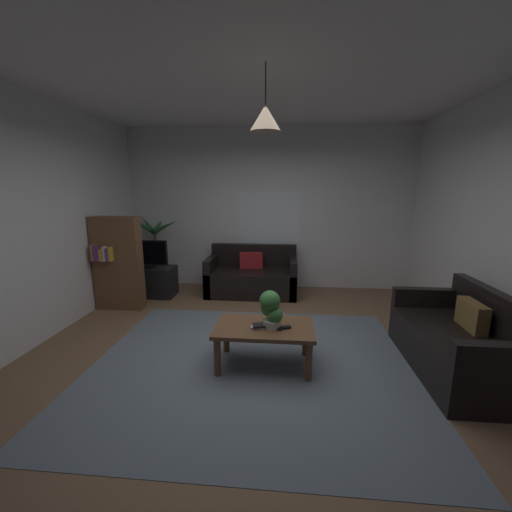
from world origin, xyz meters
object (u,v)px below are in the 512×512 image
Objects in this scene: bookshelf_corner at (117,263)px; pendant_lamp at (265,118)px; tv_stand at (148,281)px; potted_palm_corner at (155,256)px; coffee_table at (264,332)px; couch_right_side at (459,345)px; remote_on_table_0 at (283,328)px; couch_under_window at (252,278)px; book_on_table_0 at (258,327)px; remote_on_table_1 at (274,328)px; potted_plant_on_table at (271,308)px; tv at (146,254)px; book_on_table_1 at (259,325)px.

pendant_lamp reaches higher than bookshelf_corner.
tv_stand is 0.64× the size of bookshelf_corner.
coffee_table is at bearing -49.38° from potted_palm_corner.
remote_on_table_0 is at bearing -86.15° from couch_right_side.
bookshelf_corner reaches higher than couch_under_window.
tv_stand is 0.78m from bookshelf_corner.
book_on_table_0 is at bearing -86.20° from couch_right_side.
couch_right_side is 9.43× the size of remote_on_table_1.
coffee_table is at bearing -43.79° from tv_stand.
couch_under_window is 4.01× the size of potted_plant_on_table.
potted_plant_on_table is 2.97m from tv.
tv is at bearing 72.22° from bookshelf_corner.
tv is at bearing -115.51° from couch_right_side.
couch_right_side is 10.96× the size of book_on_table_0.
book_on_table_1 is 0.15m from remote_on_table_1.
couch_right_side is at bearing -44.20° from couch_under_window.
couch_right_side is 9.43× the size of remote_on_table_0.
tv_stand is at bearing 134.65° from book_on_table_1.
potted_plant_on_table is 0.28× the size of potted_palm_corner.
coffee_table is at bearing 56.93° from remote_on_table_0.
tv_stand is at bearing 29.22° from remote_on_table_0.
remote_on_table_1 is at bearing -85.50° from couch_right_side.
potted_plant_on_table is at bearing -42.83° from tv.
tv is 1.29× the size of pendant_lamp.
pendant_lamp is (-0.07, 0.02, 1.78)m from potted_plant_on_table.
book_on_table_1 is (0.32, -2.37, 0.19)m from couch_under_window.
couch_under_window is at bearing 10.06° from tv.
potted_palm_corner is (-2.27, 2.61, 0.13)m from remote_on_table_1.
potted_plant_on_table is at bearing -31.32° from bookshelf_corner.
remote_on_table_1 is at bearing -4.40° from book_on_table_0.
couch_right_side is 4.49m from tv_stand.
book_on_table_1 reaches higher than remote_on_table_0.
bookshelf_corner is at bearing -155.26° from couch_under_window.
couch_under_window is 3.21m from couch_right_side.
pendant_lamp is at bearing 52.84° from book_on_table_1.
book_on_table_0 is (-2.00, -0.13, 0.17)m from couch_right_side.
potted_plant_on_table is 0.27× the size of bookshelf_corner.
potted_plant_on_table is at bearing 22.08° from book_on_table_1.
book_on_table_0 is at bearing -33.56° from bookshelf_corner.
potted_plant_on_table is (-1.87, -0.09, 0.35)m from couch_right_side.
couch_right_side reaches higher than book_on_table_1.
tv_stand is 3.63m from pendant_lamp.
tv_stand reaches higher than coffee_table.
couch_under_window reaches higher than coffee_table.
potted_plant_on_table is (-0.12, 0.03, 0.19)m from remote_on_table_0.
coffee_table is 7.25× the size of book_on_table_0.
remote_on_table_1 is at bearing -48.95° from potted_palm_corner.
tv_stand is (-2.18, 2.04, -0.38)m from potted_plant_on_table.
coffee_table is 2.72m from bookshelf_corner.
tv_stand is (-2.06, 2.09, -0.21)m from book_on_table_1.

